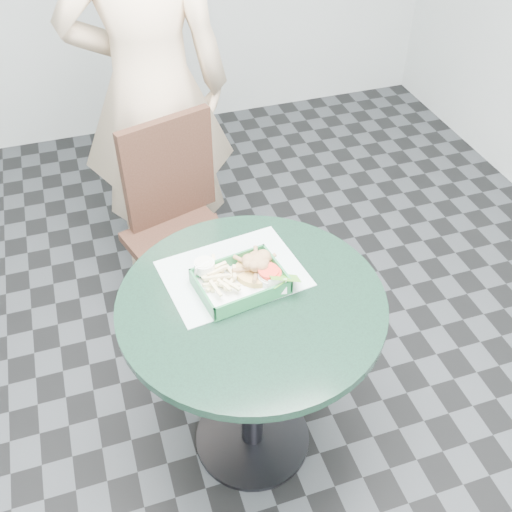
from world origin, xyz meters
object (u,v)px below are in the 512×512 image
object	(u,v)px
diner_person	(144,40)
sauce_ramekin	(208,267)
cafe_table	(252,340)
crab_sandwich	(259,272)
dining_chair	(178,217)
food_basket	(241,289)

from	to	relation	value
diner_person	sauce_ramekin	distance (m)	1.03
cafe_table	crab_sandwich	xyz separation A→B (m)	(0.05, 0.08, 0.22)
diner_person	crab_sandwich	size ratio (longest dim) A/B	16.92
dining_chair	sauce_ramekin	world-z (taller)	dining_chair
cafe_table	sauce_ramekin	distance (m)	0.28
sauce_ramekin	diner_person	bearing A→B (deg)	88.69
crab_sandwich	cafe_table	bearing A→B (deg)	-122.67
diner_person	food_basket	distance (m)	1.13
dining_chair	diner_person	size ratio (longest dim) A/B	0.41
food_basket	crab_sandwich	distance (m)	0.08
cafe_table	diner_person	xyz separation A→B (m)	(-0.07, 1.12, 0.55)
crab_sandwich	sauce_ramekin	size ratio (longest dim) A/B	2.12
cafe_table	dining_chair	xyz separation A→B (m)	(-0.08, 0.76, -0.05)
dining_chair	crab_sandwich	size ratio (longest dim) A/B	6.94
crab_sandwich	sauce_ramekin	bearing A→B (deg)	154.38
dining_chair	crab_sandwich	bearing A→B (deg)	-96.57
cafe_table	sauce_ramekin	bearing A→B (deg)	123.21
cafe_table	dining_chair	size ratio (longest dim) A/B	0.87
dining_chair	sauce_ramekin	size ratio (longest dim) A/B	14.67
diner_person	food_basket	bearing A→B (deg)	100.94
cafe_table	crab_sandwich	bearing A→B (deg)	57.33
sauce_ramekin	dining_chair	bearing A→B (deg)	88.21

